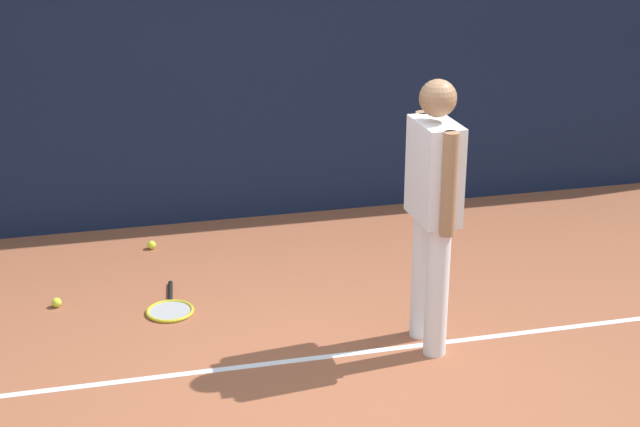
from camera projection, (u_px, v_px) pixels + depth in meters
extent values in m
plane|color=#9E5638|center=(337.00, 403.00, 5.52)|extent=(12.00, 12.00, 0.00)
cube|color=#141E38|center=(243.00, 71.00, 7.79)|extent=(10.00, 0.10, 2.46)
cube|color=white|center=(315.00, 358.00, 5.99)|extent=(9.00, 0.05, 0.00)
cylinder|color=white|center=(437.00, 291.00, 5.90)|extent=(0.14, 0.14, 0.85)
cylinder|color=white|center=(423.00, 275.00, 6.12)|extent=(0.14, 0.14, 0.85)
cube|color=white|center=(435.00, 171.00, 5.74)|extent=(0.23, 0.41, 0.60)
sphere|color=#9E704C|center=(438.00, 98.00, 5.58)|extent=(0.22, 0.22, 0.22)
cylinder|color=#9E704C|center=(449.00, 185.00, 5.55)|extent=(0.09, 0.09, 0.62)
cylinder|color=#9E704C|center=(421.00, 161.00, 5.95)|extent=(0.09, 0.09, 0.62)
cylinder|color=black|center=(170.00, 292.00, 6.83)|extent=(0.06, 0.30, 0.03)
torus|color=gold|center=(170.00, 311.00, 6.55)|extent=(0.36, 0.36, 0.02)
cylinder|color=#B2B2B2|center=(170.00, 311.00, 6.55)|extent=(0.30, 0.30, 0.00)
sphere|color=#CCE033|center=(57.00, 302.00, 6.63)|extent=(0.07, 0.07, 0.07)
sphere|color=#CCE033|center=(152.00, 245.00, 7.55)|extent=(0.07, 0.07, 0.07)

